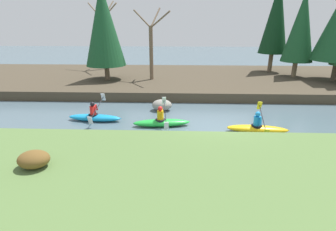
% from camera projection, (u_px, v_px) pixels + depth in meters
% --- Properties ---
extents(ground_plane, '(90.00, 90.00, 0.00)m').
position_uv_depth(ground_plane, '(212.00, 129.00, 12.26)').
color(ground_plane, '#4C606B').
extents(riverbank_near, '(44.00, 7.32, 0.73)m').
position_uv_depth(riverbank_near, '(239.00, 199.00, 6.83)').
color(riverbank_near, '#56753D').
rests_on(riverbank_near, ground).
extents(riverbank_far, '(44.00, 11.35, 0.61)m').
position_uv_depth(riverbank_far, '(198.00, 80.00, 21.49)').
color(riverbank_far, '#473D2D').
rests_on(riverbank_far, ground).
extents(conifer_tree_far_left, '(2.95, 2.95, 6.80)m').
position_uv_depth(conifer_tree_far_left, '(103.00, 25.00, 18.77)').
color(conifer_tree_far_left, brown).
rests_on(conifer_tree_far_left, riverbank_far).
extents(conifer_tree_left, '(2.35, 2.35, 7.57)m').
position_uv_depth(conifer_tree_left, '(276.00, 17.00, 21.71)').
color(conifer_tree_left, brown).
rests_on(conifer_tree_left, riverbank_far).
extents(conifer_tree_mid_left, '(2.36, 2.36, 6.46)m').
position_uv_depth(conifer_tree_mid_left, '(301.00, 27.00, 19.79)').
color(conifer_tree_mid_left, '#7A664C').
rests_on(conifer_tree_mid_left, riverbank_far).
extents(bare_tree_upstream, '(3.33, 3.29, 6.03)m').
position_uv_depth(bare_tree_upstream, '(104.00, 37.00, 23.81)').
color(bare_tree_upstream, '#7A664C').
rests_on(bare_tree_upstream, riverbank_far).
extents(bare_tree_mid_upstream, '(2.89, 2.86, 5.18)m').
position_uv_depth(bare_tree_mid_upstream, '(151.00, 46.00, 19.34)').
color(bare_tree_mid_upstream, brown).
rests_on(bare_tree_mid_upstream, riverbank_far).
extents(shrub_clump_nearest, '(0.92, 0.76, 0.50)m').
position_uv_depth(shrub_clump_nearest, '(34.00, 159.00, 7.59)').
color(shrub_clump_nearest, brown).
rests_on(shrub_clump_nearest, riverbank_near).
extents(kayaker_lead, '(2.79, 2.07, 1.20)m').
position_uv_depth(kayaker_lead, '(260.00, 129.00, 11.83)').
color(kayaker_lead, yellow).
rests_on(kayaker_lead, ground).
extents(kayaker_middle, '(2.79, 2.07, 1.20)m').
position_uv_depth(kayaker_middle, '(162.00, 122.00, 12.58)').
color(kayaker_middle, green).
rests_on(kayaker_middle, ground).
extents(kayaker_trailing, '(2.79, 2.07, 1.20)m').
position_uv_depth(kayaker_trailing, '(95.00, 117.00, 13.25)').
color(kayaker_trailing, '#1993D6').
rests_on(kayaker_trailing, ground).
extents(boulder_midstream, '(1.12, 0.88, 0.63)m').
position_uv_depth(boulder_midstream, '(162.00, 105.00, 14.82)').
color(boulder_midstream, gray).
rests_on(boulder_midstream, ground).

